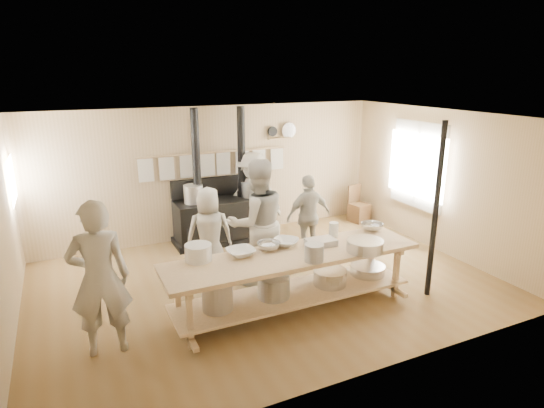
% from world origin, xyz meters
% --- Properties ---
extents(ground, '(7.00, 7.00, 0.00)m').
position_xyz_m(ground, '(0.00, 0.00, 0.00)').
color(ground, brown).
rests_on(ground, ground).
extents(room_shell, '(7.00, 7.00, 7.00)m').
position_xyz_m(room_shell, '(0.00, 0.00, 1.62)').
color(room_shell, tan).
rests_on(room_shell, ground).
extents(window_right, '(0.09, 1.50, 1.65)m').
position_xyz_m(window_right, '(3.47, 0.60, 1.50)').
color(window_right, beige).
rests_on(window_right, ground).
extents(left_opening, '(0.00, 0.90, 0.90)m').
position_xyz_m(left_opening, '(-3.45, 2.00, 1.60)').
color(left_opening, white).
rests_on(left_opening, ground).
extents(stove, '(1.90, 0.75, 2.60)m').
position_xyz_m(stove, '(-0.01, 2.12, 0.52)').
color(stove, black).
rests_on(stove, ground).
extents(towel_rail, '(3.00, 0.04, 0.47)m').
position_xyz_m(towel_rail, '(-0.00, 2.40, 1.55)').
color(towel_rail, tan).
rests_on(towel_rail, ground).
extents(back_wall_shelf, '(0.63, 0.14, 0.32)m').
position_xyz_m(back_wall_shelf, '(1.46, 2.43, 2.00)').
color(back_wall_shelf, tan).
rests_on(back_wall_shelf, ground).
extents(prep_table, '(3.60, 0.90, 0.85)m').
position_xyz_m(prep_table, '(-0.01, -0.90, 0.52)').
color(prep_table, tan).
rests_on(prep_table, ground).
extents(support_post, '(0.08, 0.08, 2.60)m').
position_xyz_m(support_post, '(2.05, -1.35, 1.30)').
color(support_post, black).
rests_on(support_post, ground).
extents(cook_far_left, '(0.72, 0.50, 1.89)m').
position_xyz_m(cook_far_left, '(-2.48, -0.82, 0.95)').
color(cook_far_left, '#B0AB9C').
rests_on(cook_far_left, ground).
extents(cook_left, '(0.99, 0.78, 2.00)m').
position_xyz_m(cook_left, '(-0.11, 0.10, 1.00)').
color(cook_left, '#B0AB9C').
rests_on(cook_left, ground).
extents(cook_center, '(0.82, 0.62, 1.50)m').
position_xyz_m(cook_center, '(-0.72, 0.60, 0.75)').
color(cook_center, '#B0AB9C').
rests_on(cook_center, ground).
extents(cook_right, '(0.89, 0.39, 1.49)m').
position_xyz_m(cook_right, '(1.17, 0.75, 0.75)').
color(cook_right, '#B0AB9C').
rests_on(cook_right, ground).
extents(cook_by_window, '(1.27, 1.24, 1.74)m').
position_xyz_m(cook_by_window, '(0.61, 1.95, 0.87)').
color(cook_by_window, '#B0AB9C').
rests_on(cook_by_window, ground).
extents(chair, '(0.45, 0.45, 0.81)m').
position_xyz_m(chair, '(3.15, 1.97, 0.24)').
color(chair, brown).
rests_on(chair, ground).
extents(bowl_white_a, '(0.40, 0.40, 0.09)m').
position_xyz_m(bowl_white_a, '(-0.67, -0.65, 0.90)').
color(bowl_white_a, white).
rests_on(bowl_white_a, prep_table).
extents(bowl_steel_a, '(0.43, 0.43, 0.10)m').
position_xyz_m(bowl_steel_a, '(-0.24, -0.62, 0.90)').
color(bowl_steel_a, silver).
rests_on(bowl_steel_a, prep_table).
extents(bowl_white_b, '(0.51, 0.51, 0.09)m').
position_xyz_m(bowl_white_b, '(0.05, -0.57, 0.89)').
color(bowl_white_b, white).
rests_on(bowl_white_b, prep_table).
extents(bowl_steel_b, '(0.42, 0.42, 0.11)m').
position_xyz_m(bowl_steel_b, '(1.55, -0.57, 0.90)').
color(bowl_steel_b, silver).
rests_on(bowl_steel_b, prep_table).
extents(roasting_pan, '(0.42, 0.28, 0.09)m').
position_xyz_m(roasting_pan, '(0.49, -0.79, 0.90)').
color(roasting_pan, '#B2B2B7').
rests_on(roasting_pan, prep_table).
extents(mixing_bowl_large, '(0.53, 0.53, 0.16)m').
position_xyz_m(mixing_bowl_large, '(0.93, -1.23, 0.93)').
color(mixing_bowl_large, silver).
rests_on(mixing_bowl_large, prep_table).
extents(bucket_galv, '(0.30, 0.30, 0.23)m').
position_xyz_m(bucket_galv, '(0.13, -1.23, 0.97)').
color(bucket_galv, gray).
rests_on(bucket_galv, prep_table).
extents(deep_bowl_enamel, '(0.38, 0.38, 0.22)m').
position_xyz_m(deep_bowl_enamel, '(-1.23, -0.57, 0.96)').
color(deep_bowl_enamel, white).
rests_on(deep_bowl_enamel, prep_table).
extents(pitcher, '(0.17, 0.17, 0.22)m').
position_xyz_m(pitcher, '(0.85, -0.57, 0.96)').
color(pitcher, white).
rests_on(pitcher, prep_table).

